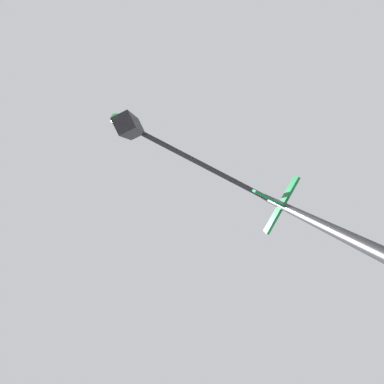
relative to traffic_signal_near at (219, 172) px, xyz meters
name	(u,v)px	position (x,y,z in m)	size (l,w,h in m)	color
traffic_signal_near	(219,172)	(0.00, 0.00, 0.00)	(2.23, 2.81, 6.20)	black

